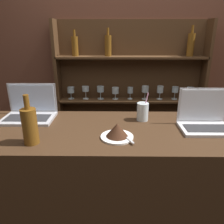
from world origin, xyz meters
TOP-DOWN VIEW (x-y plane):
  - bar_counter at (0.00, 0.32)m, footprint 2.05×0.63m
  - back_wall at (0.00, 1.41)m, footprint 7.00×0.06m
  - back_shelf at (0.01, 1.33)m, footprint 1.51×0.18m
  - laptop_near at (-0.74, 0.50)m, footprint 0.34×0.24m
  - laptop_far at (0.40, 0.34)m, footprint 0.31×0.21m
  - cake_plate at (-0.14, 0.20)m, footprint 0.19×0.19m
  - water_glass at (0.04, 0.46)m, footprint 0.08×0.08m
  - wine_bottle_amber at (-0.60, 0.13)m, footprint 0.08×0.08m

SIDE VIEW (x-z plane):
  - bar_counter at x=0.00m, z-range 0.00..1.08m
  - back_shelf at x=0.01m, z-range 0.04..1.80m
  - cake_plate at x=-0.14m, z-range 1.07..1.16m
  - laptop_near at x=-0.74m, z-range 1.01..1.24m
  - laptop_far at x=0.40m, z-range 1.01..1.25m
  - water_glass at x=0.04m, z-range 1.04..1.23m
  - wine_bottle_amber at x=-0.60m, z-range 1.05..1.31m
  - back_wall at x=0.00m, z-range 0.00..2.70m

